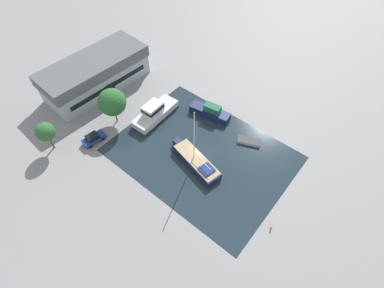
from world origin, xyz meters
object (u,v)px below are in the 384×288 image
at_px(sailboat_moored, 196,161).
at_px(warehouse_building, 96,73).
at_px(small_dinghy, 249,141).
at_px(parked_car, 94,138).
at_px(cabin_boat, 210,112).
at_px(quay_tree_near_building, 112,102).
at_px(motor_cruiser, 155,113).
at_px(quay_tree_by_water, 45,132).

bearing_deg(sailboat_moored, warehouse_building, 97.57).
height_order(sailboat_moored, small_dinghy, sailboat_moored).
relative_size(parked_car, sailboat_moored, 0.36).
xyz_separation_m(parked_car, cabin_boat, (18.92, -12.42, 0.15)).
distance_m(quay_tree_near_building, parked_car, 7.42).
height_order(sailboat_moored, cabin_boat, sailboat_moored).
distance_m(parked_car, motor_cruiser, 12.39).
relative_size(quay_tree_near_building, small_dinghy, 1.63).
relative_size(warehouse_building, sailboat_moored, 1.89).
bearing_deg(motor_cruiser, sailboat_moored, 162.68).
bearing_deg(cabin_boat, motor_cruiser, 123.00).
bearing_deg(quay_tree_near_building, small_dinghy, -62.77).
bearing_deg(parked_car, warehouse_building, 145.33).
bearing_deg(parked_car, sailboat_moored, 32.40).
bearing_deg(sailboat_moored, quay_tree_by_water, 134.35).
relative_size(motor_cruiser, cabin_boat, 1.21).
bearing_deg(cabin_boat, sailboat_moored, -164.02).
distance_m(quay_tree_by_water, motor_cruiser, 19.59).
xyz_separation_m(warehouse_building, sailboat_moored, (-2.64, -29.18, -2.62)).
height_order(parked_car, sailboat_moored, sailboat_moored).
distance_m(warehouse_building, quay_tree_by_water, 17.75).
distance_m(quay_tree_near_building, motor_cruiser, 8.27).
bearing_deg(quay_tree_by_water, sailboat_moored, -58.39).
relative_size(warehouse_building, quay_tree_near_building, 3.04).
height_order(quay_tree_by_water, parked_car, quay_tree_by_water).
xyz_separation_m(small_dinghy, cabin_boat, (0.99, 9.77, 0.73)).
xyz_separation_m(motor_cruiser, small_dinghy, (6.36, -17.79, -1.02)).
xyz_separation_m(parked_car, motor_cruiser, (11.57, -4.40, 0.44)).
distance_m(sailboat_moored, cabin_boat, 12.10).
bearing_deg(quay_tree_near_building, parked_car, -173.68).
xyz_separation_m(sailboat_moored, small_dinghy, (9.93, -4.56, -0.50)).
bearing_deg(cabin_boat, warehouse_building, 99.53).
distance_m(motor_cruiser, cabin_boat, 10.88).
distance_m(sailboat_moored, small_dinghy, 10.94).
xyz_separation_m(warehouse_building, cabin_boat, (8.28, -23.97, -2.39)).
relative_size(warehouse_building, parked_car, 5.19).
height_order(quay_tree_near_building, cabin_boat, quay_tree_near_building).
distance_m(warehouse_building, sailboat_moored, 29.42).
height_order(small_dinghy, cabin_boat, cabin_boat).
distance_m(quay_tree_near_building, cabin_boat, 18.71).
xyz_separation_m(motor_cruiser, cabin_boat, (7.35, -8.01, -0.29)).
relative_size(sailboat_moored, cabin_boat, 1.43).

